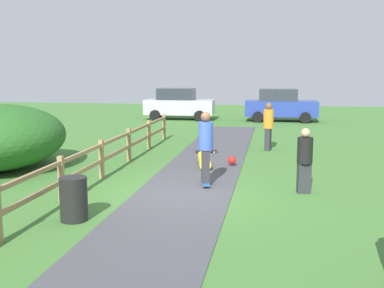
% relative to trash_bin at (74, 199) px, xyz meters
% --- Properties ---
extents(ground_plane, '(60.00, 60.00, 0.00)m').
position_rel_trash_bin_xyz_m(ground_plane, '(1.80, 2.43, -0.45)').
color(ground_plane, '#427533').
extents(asphalt_path, '(2.40, 28.00, 0.02)m').
position_rel_trash_bin_xyz_m(asphalt_path, '(1.80, 2.43, -0.44)').
color(asphalt_path, '#47474C').
rests_on(asphalt_path, ground_plane).
extents(wooden_fence, '(0.12, 18.12, 1.10)m').
position_rel_trash_bin_xyz_m(wooden_fence, '(-0.80, 2.43, 0.22)').
color(wooden_fence, '#997A51').
rests_on(wooden_fence, ground_plane).
extents(trash_bin, '(0.56, 0.56, 0.90)m').
position_rel_trash_bin_xyz_m(trash_bin, '(0.00, 0.00, 0.00)').
color(trash_bin, black).
rests_on(trash_bin, ground_plane).
extents(skater_riding, '(0.45, 0.82, 1.94)m').
position_rel_trash_bin_xyz_m(skater_riding, '(2.22, 3.31, 0.66)').
color(skater_riding, '#265999').
rests_on(skater_riding, asphalt_path).
extents(skater_fallen, '(1.31, 1.55, 0.36)m').
position_rel_trash_bin_xyz_m(skater_fallen, '(1.89, 5.82, -0.25)').
color(skater_fallen, yellow).
rests_on(skater_fallen, asphalt_path).
extents(skateboard_loose, '(0.82, 0.46, 0.08)m').
position_rel_trash_bin_xyz_m(skateboard_loose, '(1.54, 8.22, -0.36)').
color(skateboard_loose, black).
rests_on(skateboard_loose, asphalt_path).
extents(bystander_black, '(0.45, 0.45, 1.63)m').
position_rel_trash_bin_xyz_m(bystander_black, '(4.73, 3.02, 0.44)').
color(bystander_black, '#2D2D33').
rests_on(bystander_black, ground_plane).
extents(bystander_orange, '(0.45, 0.45, 1.81)m').
position_rel_trash_bin_xyz_m(bystander_orange, '(3.76, 9.25, 0.56)').
color(bystander_orange, '#2D2D33').
rests_on(bystander_orange, ground_plane).
extents(parked_car_silver, '(4.23, 2.06, 1.92)m').
position_rel_trash_bin_xyz_m(parked_car_silver, '(-1.82, 19.78, 0.51)').
color(parked_car_silver, '#B7B7BC').
rests_on(parked_car_silver, ground_plane).
extents(parked_car_blue, '(4.21, 2.03, 1.92)m').
position_rel_trash_bin_xyz_m(parked_car_blue, '(4.33, 19.78, 0.51)').
color(parked_car_blue, '#283D99').
rests_on(parked_car_blue, ground_plane).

